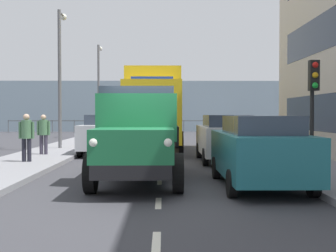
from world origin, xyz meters
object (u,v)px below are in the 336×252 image
lorry_cargo_yellow (154,107)px  pedestrian_by_lamp (43,131)px  car_teal_kerbside_near (259,150)px  car_white_kerbside_1 (226,137)px  traffic_light_near (313,90)px  car_grey_oppositeside_1 (119,129)px  car_maroon_oppositeside_2 (127,126)px  pedestrian_strolling (26,134)px  lamp_post_promenade (60,66)px  lamp_post_far (99,82)px  car_silver_oppositeside_0 (105,134)px  truck_vintage_green (138,137)px

lorry_cargo_yellow → pedestrian_by_lamp: (4.31, 3.54, -1.00)m
car_teal_kerbside_near → car_white_kerbside_1: 5.70m
traffic_light_near → lorry_cargo_yellow: bearing=-58.8°
car_grey_oppositeside_1 → traffic_light_near: 13.98m
car_maroon_oppositeside_2 → pedestrian_by_lamp: 13.43m
pedestrian_by_lamp → pedestrian_strolling: bearing=93.2°
lamp_post_promenade → lorry_cargo_yellow: bearing=-179.2°
lorry_cargo_yellow → lamp_post_far: lamp_post_far is taller
car_white_kerbside_1 → car_maroon_oppositeside_2: (4.80, -14.67, -0.00)m
car_silver_oppositeside_0 → lamp_post_promenade: lamp_post_promenade is taller
pedestrian_by_lamp → lamp_post_promenade: lamp_post_promenade is taller
lorry_cargo_yellow → pedestrian_strolling: (4.16, 6.26, -0.98)m
traffic_light_near → lamp_post_far: 20.89m
truck_vintage_green → car_silver_oppositeside_0: size_ratio=1.38×
lorry_cargo_yellow → car_silver_oppositeside_0: (2.04, 2.04, -1.18)m
car_white_kerbside_1 → pedestrian_by_lamp: size_ratio=2.72×
car_white_kerbside_1 → car_grey_oppositeside_1: 10.08m
pedestrian_strolling → lamp_post_far: size_ratio=0.25×
pedestrian_by_lamp → traffic_light_near: (-9.23, 4.59, 1.40)m
pedestrian_strolling → lamp_post_promenade: size_ratio=0.25×
car_teal_kerbside_near → pedestrian_by_lamp: 10.05m
car_silver_oppositeside_0 → traffic_light_near: traffic_light_near is taller
pedestrian_by_lamp → car_grey_oppositeside_1: bearing=-107.0°
truck_vintage_green → lamp_post_promenade: 11.35m
lorry_cargo_yellow → car_maroon_oppositeside_2: (2.04, -9.69, -1.18)m
lamp_post_far → traffic_light_near: bearing=115.7°
lorry_cargo_yellow → pedestrian_strolling: 7.58m
car_white_kerbside_1 → lamp_post_far: (6.89, -15.62, 3.13)m
lorry_cargo_yellow → traffic_light_near: lorry_cargo_yellow is taller
car_silver_oppositeside_0 → traffic_light_near: (-6.96, 6.09, 1.58)m
truck_vintage_green → car_teal_kerbside_near: bearing=170.5°
car_white_kerbside_1 → truck_vintage_green: bearing=60.5°
car_maroon_oppositeside_2 → lamp_post_far: lamp_post_far is taller
pedestrian_strolling → lamp_post_far: bearing=-90.1°
car_silver_oppositeside_0 → lamp_post_far: bearing=-80.6°
lorry_cargo_yellow → pedestrian_strolling: size_ratio=5.09×
lamp_post_far → pedestrian_by_lamp: bearing=89.3°
car_grey_oppositeside_1 → lamp_post_far: lamp_post_far is taller
pedestrian_by_lamp → truck_vintage_green: bearing=121.8°
car_maroon_oppositeside_2 → lamp_post_promenade: (2.38, 9.75, 3.13)m
car_maroon_oppositeside_2 → lamp_post_far: size_ratio=0.63×
lorry_cargo_yellow → lamp_post_far: (4.13, -10.63, 1.95)m
pedestrian_strolling → lamp_post_promenade: lamp_post_promenade is taller
car_silver_oppositeside_0 → car_teal_kerbside_near: bearing=119.1°
pedestrian_strolling → truck_vintage_green: bearing=135.3°
car_white_kerbside_1 → car_grey_oppositeside_1: size_ratio=0.96×
car_grey_oppositeside_1 → traffic_light_near: bearing=120.1°
truck_vintage_green → lamp_post_promenade: bearing=-67.3°
pedestrian_by_lamp → lamp_post_far: (-0.19, -14.18, 2.95)m
pedestrian_strolling → traffic_light_near: (-9.08, 1.88, 1.38)m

